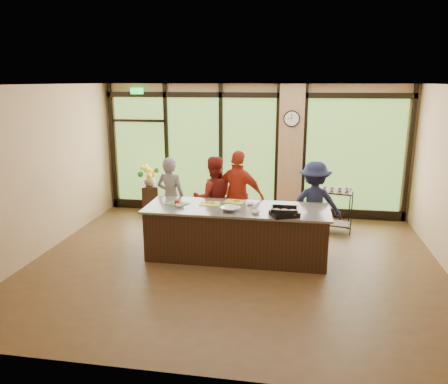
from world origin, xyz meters
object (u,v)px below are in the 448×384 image
(bar_cart, at_px, (335,205))
(cook_right, at_px, (314,204))
(cook_left, at_px, (171,198))
(flower_stand, at_px, (150,201))
(roasting_pan, at_px, (284,214))
(island_base, at_px, (237,233))

(bar_cart, bearing_deg, cook_right, -106.34)
(cook_left, relative_size, cook_right, 1.01)
(cook_left, distance_m, bar_cart, 3.35)
(cook_right, bearing_deg, bar_cart, -121.08)
(cook_right, bearing_deg, flower_stand, -21.61)
(cook_left, bearing_deg, cook_right, -167.22)
(cook_right, distance_m, roasting_pan, 1.31)
(roasting_pan, bearing_deg, cook_left, 127.82)
(island_base, xyz_separation_m, cook_right, (1.35, 0.83, 0.37))
(cook_left, xyz_separation_m, roasting_pan, (2.26, -1.18, 0.14))
(cook_right, bearing_deg, island_base, 28.88)
(flower_stand, bearing_deg, cook_right, -37.18)
(island_base, relative_size, flower_stand, 4.27)
(cook_left, bearing_deg, bar_cart, -152.62)
(island_base, distance_m, cook_left, 1.69)
(island_base, relative_size, cook_right, 1.91)
(roasting_pan, bearing_deg, flower_stand, 117.43)
(bar_cart, bearing_deg, island_base, -125.10)
(flower_stand, height_order, bar_cart, bar_cart)
(roasting_pan, xyz_separation_m, flower_stand, (-3.13, 2.45, -0.59))
(island_base, relative_size, roasting_pan, 7.27)
(cook_right, bearing_deg, cook_left, -2.42)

